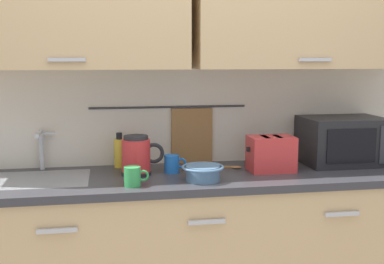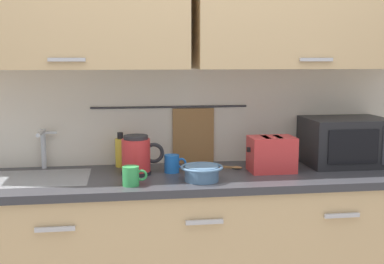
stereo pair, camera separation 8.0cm
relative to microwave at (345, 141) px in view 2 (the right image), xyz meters
The scene contains 11 objects.
counter_unit 1.08m from the microwave, behind, with size 2.53×0.64×0.90m.
back_wall_assembly 1.02m from the microwave, behind, with size 3.70×0.41×2.50m.
sink_faucet 1.70m from the microwave, behind, with size 0.09×0.17×0.22m.
microwave is the anchor object (origin of this frame).
electric_kettle 1.20m from the microwave, behind, with size 0.23×0.16×0.21m.
dish_soap_bottle 1.29m from the microwave, behind, with size 0.06×0.06×0.20m.
mug_near_sink 1.27m from the microwave, 166.01° to the right, with size 0.12×0.08×0.09m.
mixing_bowl 0.92m from the microwave, 163.48° to the right, with size 0.21×0.21×0.08m.
toaster 0.49m from the microwave, 166.62° to the right, with size 0.26×0.17×0.19m.
mug_by_kettle 1.01m from the microwave, behind, with size 0.12×0.08×0.09m.
wooden_spoon 0.72m from the microwave, behind, with size 0.26×0.14×0.01m.
Camera 2 is at (-0.37, -2.19, 1.50)m, focal length 45.61 mm.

